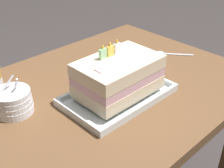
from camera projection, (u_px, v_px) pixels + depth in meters
The scene contains 5 objects.
dining_table at pixel (107, 114), 1.09m from camera, with size 1.00×0.75×0.73m.
foil_tray at pixel (118, 96), 0.97m from camera, with size 0.35×0.22×0.02m.
birthday_cake at pixel (118, 76), 0.93m from camera, with size 0.26×0.17×0.16m.
bowl_stack at pixel (13, 102), 0.89m from camera, with size 0.12×0.12×0.12m.
serving_spoon_near_tray at pixel (165, 53), 1.25m from camera, with size 0.11×0.13×0.01m.
Camera 1 is at (-0.60, -0.65, 1.27)m, focal length 48.35 mm.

